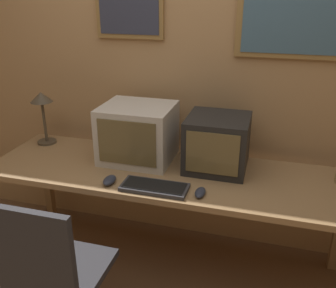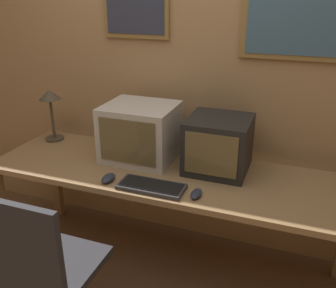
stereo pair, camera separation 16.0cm
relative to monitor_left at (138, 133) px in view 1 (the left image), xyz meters
name	(u,v)px [view 1 (the left image)]	position (x,y,z in m)	size (l,w,h in m)	color
wall_back	(187,66)	(0.24, 0.34, 0.38)	(8.00, 0.08, 2.60)	tan
desk	(168,181)	(0.24, -0.13, -0.25)	(2.28, 0.69, 0.74)	#99754C
monitor_left	(138,133)	(0.00, 0.00, 0.00)	(0.45, 0.40, 0.37)	beige
monitor_right	(217,143)	(0.52, 0.01, -0.02)	(0.38, 0.38, 0.33)	black
keyboard_main	(154,187)	(0.23, -0.36, -0.17)	(0.38, 0.16, 0.03)	#333338
mouse_near_keyboard	(200,192)	(0.49, -0.36, -0.17)	(0.06, 0.11, 0.03)	#282D3D
mouse_far_corner	(110,180)	(-0.05, -0.37, -0.16)	(0.07, 0.12, 0.04)	#282D3D
desk_lamp	(42,105)	(-0.74, 0.07, 0.11)	(0.16, 0.16, 0.38)	#4C4233
office_chair	(58,287)	(-0.11, -0.90, -0.50)	(0.45, 0.45, 0.95)	black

